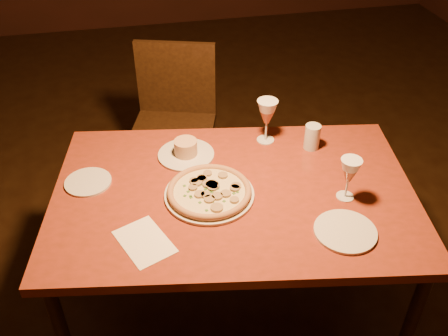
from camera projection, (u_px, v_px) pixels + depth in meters
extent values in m
plane|color=black|center=(230.00, 280.00, 2.50)|extent=(7.00, 7.00, 0.00)
cube|color=maroon|center=(234.00, 195.00, 1.92)|extent=(1.51, 1.10, 0.04)
cylinder|color=black|center=(99.00, 205.00, 2.42)|extent=(0.05, 0.05, 0.70)
cylinder|color=black|center=(408.00, 332.00, 1.86)|extent=(0.05, 0.05, 0.70)
cylinder|color=black|center=(355.00, 197.00, 2.47)|extent=(0.05, 0.05, 0.70)
cube|color=black|center=(172.00, 133.00, 2.72)|extent=(0.55, 0.55, 0.04)
cube|color=black|center=(176.00, 78.00, 2.74)|extent=(0.43, 0.16, 0.42)
cylinder|color=black|center=(138.00, 186.00, 2.74)|extent=(0.04, 0.04, 0.45)
cylinder|color=black|center=(151.00, 149.00, 3.02)|extent=(0.04, 0.04, 0.45)
cylinder|color=black|center=(202.00, 190.00, 2.71)|extent=(0.04, 0.04, 0.45)
cylinder|color=black|center=(209.00, 152.00, 2.99)|extent=(0.04, 0.04, 0.45)
cylinder|color=silver|center=(209.00, 194.00, 1.88)|extent=(0.34, 0.34, 0.01)
cylinder|color=beige|center=(209.00, 192.00, 1.87)|extent=(0.31, 0.31, 0.01)
torus|color=#B7814F|center=(209.00, 191.00, 1.87)|extent=(0.32, 0.32, 0.02)
cylinder|color=silver|center=(186.00, 155.00, 2.08)|extent=(0.23, 0.23, 0.01)
cylinder|color=tan|center=(186.00, 147.00, 2.06)|extent=(0.10, 0.10, 0.06)
cylinder|color=silver|center=(312.00, 137.00, 2.10)|extent=(0.07, 0.07, 0.11)
cylinder|color=silver|center=(88.00, 182.00, 1.94)|extent=(0.18, 0.18, 0.01)
cylinder|color=silver|center=(345.00, 231.00, 1.72)|extent=(0.22, 0.22, 0.01)
cube|color=white|center=(144.00, 242.00, 1.69)|extent=(0.22, 0.25, 0.00)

